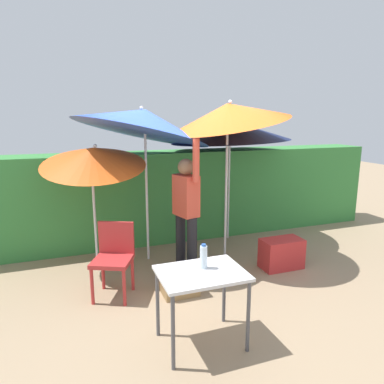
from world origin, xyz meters
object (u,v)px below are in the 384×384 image
(umbrella_rainbow, at_px, (230,131))
(umbrella_navy, at_px, (229,114))
(cooler_box, at_px, (281,253))
(crate_cardboard, at_px, (179,281))
(chair_plastic, at_px, (114,255))
(umbrella_yellow, at_px, (93,157))
(person_vendor, at_px, (186,207))
(umbrella_orange, at_px, (143,121))
(bottle_water, at_px, (204,257))
(folding_table, at_px, (201,281))

(umbrella_rainbow, distance_m, umbrella_navy, 1.03)
(cooler_box, bearing_deg, crate_cardboard, -172.93)
(chair_plastic, height_order, cooler_box, chair_plastic)
(cooler_box, bearing_deg, chair_plastic, 179.11)
(umbrella_yellow, bearing_deg, chair_plastic, -82.99)
(person_vendor, height_order, crate_cardboard, person_vendor)
(umbrella_yellow, bearing_deg, umbrella_rainbow, 12.63)
(umbrella_orange, distance_m, umbrella_yellow, 0.87)
(umbrella_orange, relative_size, cooler_box, 4.31)
(person_vendor, height_order, cooler_box, person_vendor)
(umbrella_rainbow, distance_m, bottle_water, 3.16)
(umbrella_rainbow, xyz_separation_m, umbrella_yellow, (-2.30, -0.51, -0.29))
(umbrella_navy, height_order, bottle_water, umbrella_navy)
(umbrella_orange, bearing_deg, chair_plastic, -122.33)
(chair_plastic, relative_size, cooler_box, 1.50)
(person_vendor, xyz_separation_m, chair_plastic, (-1.03, -0.32, -0.42))
(cooler_box, bearing_deg, umbrella_rainbow, 97.01)
(umbrella_navy, distance_m, folding_table, 2.58)
(umbrella_rainbow, distance_m, folding_table, 3.31)
(umbrella_orange, bearing_deg, crate_cardboard, -83.99)
(umbrella_orange, height_order, cooler_box, umbrella_orange)
(umbrella_orange, height_order, umbrella_navy, umbrella_orange)
(person_vendor, height_order, bottle_water, person_vendor)
(umbrella_yellow, bearing_deg, crate_cardboard, -52.26)
(person_vendor, xyz_separation_m, cooler_box, (1.33, -0.35, -0.72))
(person_vendor, distance_m, bottle_water, 1.55)
(crate_cardboard, bearing_deg, umbrella_rainbow, 48.23)
(chair_plastic, distance_m, bottle_water, 1.42)
(cooler_box, bearing_deg, bottle_water, -145.45)
(cooler_box, xyz_separation_m, bottle_water, (-1.68, -1.15, 0.64))
(umbrella_orange, xyz_separation_m, folding_table, (0.02, -2.24, -1.43))
(umbrella_navy, distance_m, cooler_box, 2.13)
(umbrella_orange, xyz_separation_m, chair_plastic, (-0.62, -0.98, -1.57))
(cooler_box, height_order, bottle_water, bottle_water)
(folding_table, xyz_separation_m, bottle_water, (0.05, 0.07, 0.20))
(person_vendor, relative_size, bottle_water, 7.83)
(umbrella_orange, distance_m, person_vendor, 1.38)
(umbrella_navy, bearing_deg, person_vendor, -165.53)
(person_vendor, xyz_separation_m, folding_table, (-0.39, -1.58, -0.29))
(umbrella_yellow, height_order, crate_cardboard, umbrella_yellow)
(person_vendor, bearing_deg, umbrella_navy, 14.47)
(umbrella_orange, relative_size, person_vendor, 1.36)
(umbrella_rainbow, bearing_deg, crate_cardboard, -131.77)
(crate_cardboard, bearing_deg, umbrella_yellow, 127.74)
(crate_cardboard, bearing_deg, umbrella_navy, 36.62)
(chair_plastic, height_order, folding_table, chair_plastic)
(crate_cardboard, bearing_deg, person_vendor, 62.58)
(person_vendor, height_order, chair_plastic, person_vendor)
(cooler_box, bearing_deg, umbrella_navy, 139.52)
(umbrella_yellow, height_order, folding_table, umbrella_yellow)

